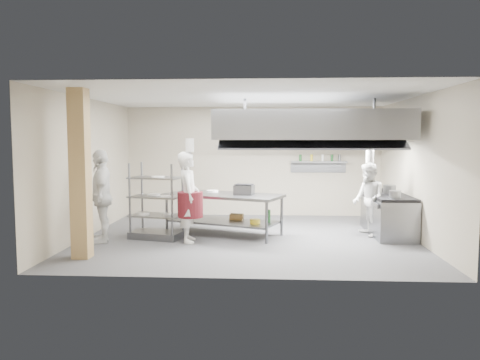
# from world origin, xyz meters

# --- Properties ---
(floor) EXTENTS (7.00, 7.00, 0.00)m
(floor) POSITION_xyz_m (0.00, 0.00, 0.00)
(floor) COLOR #3C3C3E
(floor) RESTS_ON ground
(ceiling) EXTENTS (7.00, 7.00, 0.00)m
(ceiling) POSITION_xyz_m (0.00, 0.00, 3.00)
(ceiling) COLOR silver
(ceiling) RESTS_ON wall_back
(wall_back) EXTENTS (7.00, 0.00, 7.00)m
(wall_back) POSITION_xyz_m (0.00, 3.00, 1.50)
(wall_back) COLOR tan
(wall_back) RESTS_ON ground
(wall_left) EXTENTS (0.00, 6.00, 6.00)m
(wall_left) POSITION_xyz_m (-3.50, 0.00, 1.50)
(wall_left) COLOR tan
(wall_left) RESTS_ON ground
(wall_right) EXTENTS (0.00, 6.00, 6.00)m
(wall_right) POSITION_xyz_m (3.50, 0.00, 1.50)
(wall_right) COLOR tan
(wall_right) RESTS_ON ground
(column) EXTENTS (0.30, 0.30, 3.00)m
(column) POSITION_xyz_m (-2.90, -1.90, 1.50)
(column) COLOR tan
(column) RESTS_ON floor
(exhaust_hood) EXTENTS (4.00, 2.50, 0.60)m
(exhaust_hood) POSITION_xyz_m (1.30, 0.40, 2.40)
(exhaust_hood) COLOR gray
(exhaust_hood) RESTS_ON ceiling
(hood_strip_a) EXTENTS (1.60, 0.12, 0.04)m
(hood_strip_a) POSITION_xyz_m (0.40, 0.40, 2.08)
(hood_strip_a) COLOR white
(hood_strip_a) RESTS_ON exhaust_hood
(hood_strip_b) EXTENTS (1.60, 0.12, 0.04)m
(hood_strip_b) POSITION_xyz_m (2.20, 0.40, 2.08)
(hood_strip_b) COLOR white
(hood_strip_b) RESTS_ON exhaust_hood
(wall_shelf) EXTENTS (1.50, 0.28, 0.04)m
(wall_shelf) POSITION_xyz_m (1.80, 2.84, 1.50)
(wall_shelf) COLOR gray
(wall_shelf) RESTS_ON wall_back
(island) EXTENTS (2.77, 1.92, 0.91)m
(island) POSITION_xyz_m (-0.56, 0.28, 0.46)
(island) COLOR gray
(island) RESTS_ON floor
(island_worktop) EXTENTS (2.77, 1.92, 0.06)m
(island_worktop) POSITION_xyz_m (-0.56, 0.28, 0.88)
(island_worktop) COLOR gray
(island_worktop) RESTS_ON island
(island_undershelf) EXTENTS (2.54, 1.75, 0.04)m
(island_undershelf) POSITION_xyz_m (-0.56, 0.28, 0.30)
(island_undershelf) COLOR slate
(island_undershelf) RESTS_ON island
(pass_rack) EXTENTS (1.20, 0.87, 1.61)m
(pass_rack) POSITION_xyz_m (-1.96, -0.18, 0.81)
(pass_rack) COLOR slate
(pass_rack) RESTS_ON floor
(cooking_range) EXTENTS (0.80, 2.00, 0.84)m
(cooking_range) POSITION_xyz_m (3.08, 0.50, 0.42)
(cooking_range) COLOR gray
(cooking_range) RESTS_ON floor
(range_top) EXTENTS (0.78, 1.96, 0.06)m
(range_top) POSITION_xyz_m (3.08, 0.50, 0.87)
(range_top) COLOR black
(range_top) RESTS_ON cooking_range
(chef_head) EXTENTS (0.54, 0.73, 1.86)m
(chef_head) POSITION_xyz_m (-1.21, -0.51, 0.93)
(chef_head) COLOR white
(chef_head) RESTS_ON floor
(chef_line) EXTENTS (0.71, 0.86, 1.61)m
(chef_line) POSITION_xyz_m (2.60, 0.31, 0.80)
(chef_line) COLOR white
(chef_line) RESTS_ON floor
(chef_plating) EXTENTS (0.74, 1.20, 1.91)m
(chef_plating) POSITION_xyz_m (-3.00, -0.59, 0.95)
(chef_plating) COLOR silver
(chef_plating) RESTS_ON floor
(griddle) EXTENTS (0.47, 0.40, 0.20)m
(griddle) POSITION_xyz_m (-0.11, 0.22, 1.01)
(griddle) COLOR slate
(griddle) RESTS_ON island_worktop
(wicker_basket) EXTENTS (0.32, 0.24, 0.13)m
(wicker_basket) POSITION_xyz_m (-0.29, 0.38, 0.38)
(wicker_basket) COLOR olive
(wicker_basket) RESTS_ON island_undershelf
(stockpot) EXTENTS (0.28, 0.28, 0.20)m
(stockpot) POSITION_xyz_m (3.12, 0.61, 1.00)
(stockpot) COLOR gray
(stockpot) RESTS_ON range_top
(plate_stack) EXTENTS (0.28, 0.28, 0.05)m
(plate_stack) POSITION_xyz_m (-1.96, -0.18, 0.52)
(plate_stack) COLOR white
(plate_stack) RESTS_ON pass_rack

